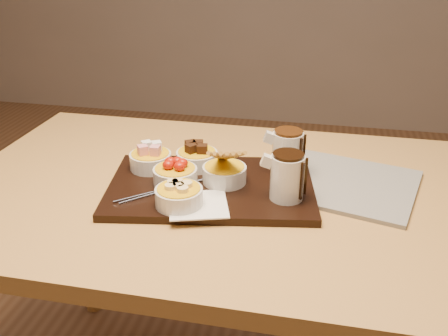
% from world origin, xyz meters
% --- Properties ---
extents(dining_table, '(1.20, 0.80, 0.75)m').
position_xyz_m(dining_table, '(0.00, 0.00, 0.65)').
color(dining_table, '#BB8B45').
rests_on(dining_table, ground).
extents(serving_board, '(0.50, 0.37, 0.02)m').
position_xyz_m(serving_board, '(0.01, -0.02, 0.76)').
color(serving_board, black).
rests_on(serving_board, dining_table).
extents(napkin, '(0.15, 0.15, 0.00)m').
position_xyz_m(napkin, '(0.00, -0.12, 0.77)').
color(napkin, white).
rests_on(napkin, serving_board).
extents(bowl_marshmallows, '(0.10, 0.10, 0.04)m').
position_xyz_m(bowl_marshmallows, '(-0.15, 0.03, 0.79)').
color(bowl_marshmallows, beige).
rests_on(bowl_marshmallows, serving_board).
extents(bowl_cake, '(0.10, 0.10, 0.04)m').
position_xyz_m(bowl_cake, '(-0.05, 0.06, 0.79)').
color(bowl_cake, beige).
rests_on(bowl_cake, serving_board).
extents(bowl_strawberries, '(0.10, 0.10, 0.04)m').
position_xyz_m(bowl_strawberries, '(-0.07, -0.04, 0.79)').
color(bowl_strawberries, beige).
rests_on(bowl_strawberries, serving_board).
extents(bowl_biscotti, '(0.10, 0.10, 0.04)m').
position_xyz_m(bowl_biscotti, '(0.03, -0.01, 0.79)').
color(bowl_biscotti, beige).
rests_on(bowl_biscotti, serving_board).
extents(bowl_bananas, '(0.10, 0.10, 0.04)m').
position_xyz_m(bowl_bananas, '(-0.04, -0.13, 0.79)').
color(bowl_bananas, beige).
rests_on(bowl_bananas, serving_board).
extents(pitcher_dark_chocolate, '(0.08, 0.08, 0.10)m').
position_xyz_m(pitcher_dark_chocolate, '(0.18, -0.05, 0.82)').
color(pitcher_dark_chocolate, silver).
rests_on(pitcher_dark_chocolate, serving_board).
extents(pitcher_milk_chocolate, '(0.08, 0.08, 0.10)m').
position_xyz_m(pitcher_milk_chocolate, '(0.17, 0.08, 0.82)').
color(pitcher_milk_chocolate, silver).
rests_on(pitcher_milk_chocolate, serving_board).
extents(fondue_skewers, '(0.19, 0.21, 0.01)m').
position_xyz_m(fondue_skewers, '(-0.08, -0.07, 0.77)').
color(fondue_skewers, silver).
rests_on(fondue_skewers, serving_board).
extents(newspaper, '(0.40, 0.35, 0.01)m').
position_xyz_m(newspaper, '(0.29, 0.07, 0.76)').
color(newspaper, beige).
rests_on(newspaper, dining_table).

